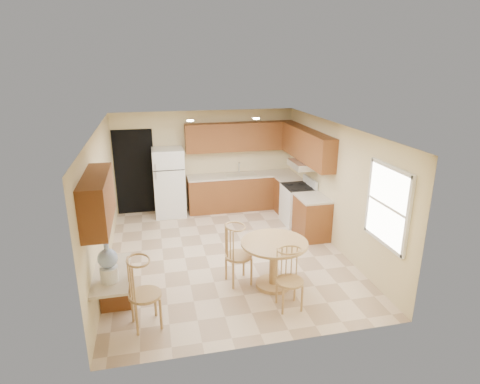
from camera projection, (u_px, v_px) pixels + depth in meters
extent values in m
plane|color=beige|center=(227.00, 254.00, 7.97)|extent=(5.50, 5.50, 0.00)
cube|color=white|center=(225.00, 128.00, 7.19)|extent=(4.50, 5.50, 0.02)
cube|color=beige|center=(205.00, 160.00, 10.13)|extent=(4.50, 0.02, 2.50)
cube|color=beige|center=(267.00, 262.00, 5.04)|extent=(4.50, 0.02, 2.50)
cube|color=beige|center=(101.00, 203.00, 7.11)|extent=(0.02, 5.50, 2.50)
cube|color=beige|center=(336.00, 186.00, 8.05)|extent=(0.02, 5.50, 2.50)
cube|color=black|center=(135.00, 172.00, 9.81)|extent=(0.90, 0.02, 2.10)
cube|color=brown|center=(242.00, 192.00, 10.29)|extent=(2.75, 0.60, 0.87)
cube|color=beige|center=(242.00, 175.00, 10.15)|extent=(2.75, 0.63, 0.04)
cube|color=brown|center=(289.00, 197.00, 9.96)|extent=(0.60, 0.59, 0.87)
cube|color=beige|center=(290.00, 179.00, 9.82)|extent=(0.63, 0.59, 0.04)
cube|color=brown|center=(312.00, 218.00, 8.62)|extent=(0.60, 0.80, 0.87)
cube|color=beige|center=(313.00, 198.00, 8.47)|extent=(0.63, 0.80, 0.04)
cube|color=brown|center=(241.00, 137.00, 9.97)|extent=(2.75, 0.33, 0.70)
cube|color=brown|center=(307.00, 145.00, 8.95)|extent=(0.33, 2.42, 0.70)
cube|color=brown|center=(98.00, 200.00, 5.48)|extent=(0.33, 1.40, 0.70)
cube|color=silver|center=(241.00, 174.00, 10.14)|extent=(0.78, 0.44, 0.01)
cube|color=silver|center=(303.00, 165.00, 9.04)|extent=(0.50, 0.76, 0.14)
cube|color=brown|center=(116.00, 284.00, 6.22)|extent=(0.48, 0.42, 0.72)
cube|color=beige|center=(112.00, 274.00, 5.75)|extent=(0.50, 1.20, 0.04)
cube|color=white|center=(388.00, 206.00, 6.26)|extent=(0.05, 1.00, 1.20)
cube|color=white|center=(392.00, 167.00, 6.06)|extent=(0.05, 1.10, 0.06)
cube|color=white|center=(383.00, 242.00, 6.45)|extent=(0.05, 1.10, 0.06)
cube|color=white|center=(408.00, 218.00, 5.77)|extent=(0.05, 0.06, 1.28)
cube|color=white|center=(370.00, 195.00, 6.75)|extent=(0.05, 0.06, 1.28)
cylinder|color=white|center=(190.00, 121.00, 8.20)|extent=(0.14, 0.14, 0.02)
cylinder|color=white|center=(256.00, 119.00, 8.49)|extent=(0.14, 0.14, 0.02)
cube|color=white|center=(169.00, 182.00, 9.74)|extent=(0.74, 0.69, 1.67)
cube|color=black|center=(169.00, 171.00, 9.29)|extent=(0.72, 0.01, 0.02)
cube|color=silver|center=(156.00, 176.00, 9.25)|extent=(0.03, 0.03, 0.18)
cube|color=silver|center=(155.00, 167.00, 9.19)|extent=(0.03, 0.03, 0.14)
cube|color=white|center=(298.00, 205.00, 9.33)|extent=(0.65, 0.76, 0.90)
cube|color=black|center=(298.00, 187.00, 9.19)|extent=(0.64, 0.75, 0.02)
cube|color=white|center=(310.00, 182.00, 9.21)|extent=(0.06, 0.76, 0.18)
cylinder|color=tan|center=(273.00, 284.00, 6.84)|extent=(0.60, 0.60, 0.06)
cylinder|color=tan|center=(274.00, 265.00, 6.72)|extent=(0.15, 0.15, 0.74)
cylinder|color=tan|center=(274.00, 243.00, 6.60)|extent=(1.11, 1.11, 0.04)
cylinder|color=tan|center=(239.00, 256.00, 6.81)|extent=(0.47, 0.47, 0.04)
cylinder|color=tan|center=(227.00, 265.00, 7.00)|extent=(0.04, 0.04, 0.50)
cylinder|color=tan|center=(246.00, 263.00, 7.07)|extent=(0.04, 0.04, 0.50)
cylinder|color=tan|center=(231.00, 275.00, 6.70)|extent=(0.04, 0.04, 0.50)
cylinder|color=tan|center=(250.00, 273.00, 6.77)|extent=(0.04, 0.04, 0.50)
cylinder|color=tan|center=(290.00, 281.00, 6.11)|extent=(0.42, 0.42, 0.04)
cylinder|color=tan|center=(277.00, 290.00, 6.29)|extent=(0.04, 0.04, 0.45)
cylinder|color=tan|center=(295.00, 288.00, 6.36)|extent=(0.04, 0.04, 0.45)
cylinder|color=tan|center=(283.00, 301.00, 6.01)|extent=(0.04, 0.04, 0.45)
cylinder|color=tan|center=(302.00, 298.00, 6.08)|extent=(0.04, 0.04, 0.45)
cylinder|color=tan|center=(145.00, 295.00, 5.68)|extent=(0.47, 0.47, 0.04)
cylinder|color=tan|center=(135.00, 305.00, 5.87)|extent=(0.04, 0.04, 0.50)
cylinder|color=tan|center=(158.00, 302.00, 5.94)|extent=(0.04, 0.04, 0.50)
cylinder|color=tan|center=(134.00, 319.00, 5.56)|extent=(0.04, 0.04, 0.50)
cylinder|color=tan|center=(159.00, 315.00, 5.63)|extent=(0.04, 0.04, 0.50)
cylinder|color=white|center=(109.00, 274.00, 5.49)|extent=(0.25, 0.25, 0.21)
sphere|color=#8FABDE|center=(108.00, 258.00, 5.42)|extent=(0.27, 0.27, 0.27)
cylinder|color=#8FABDE|center=(106.00, 247.00, 5.36)|extent=(0.07, 0.07, 0.08)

